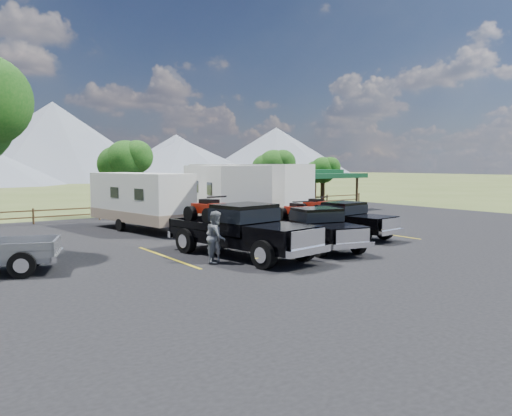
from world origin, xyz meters
TOP-DOWN VIEW (x-y plane):
  - ground at (0.00, 0.00)m, footprint 320.00×320.00m
  - asphalt_lot at (0.00, 3.00)m, footprint 44.00×34.00m
  - stall_lines at (0.00, 4.00)m, footprint 12.12×5.50m
  - tree_ne_a at (8.97, 17.01)m, footprint 3.11×2.92m
  - tree_ne_b at (14.98, 18.01)m, footprint 2.77×2.59m
  - tree_north at (-2.03, 19.02)m, footprint 3.46×3.24m
  - rail_fence at (2.00, 18.50)m, footprint 36.12×0.12m
  - pavilion at (13.00, 17.00)m, footprint 6.20×6.20m
  - rig_left at (-3.57, 2.54)m, footprint 3.32×7.18m
  - rig_center at (0.14, 2.38)m, footprint 2.96×6.08m
  - rig_right at (3.39, 4.09)m, footprint 2.64×6.03m
  - trailer_left at (-3.71, 12.28)m, footprint 3.43×9.02m
  - trailer_center at (0.29, 10.18)m, footprint 4.59×10.15m
  - trailer_right at (3.17, 11.90)m, footprint 4.19×10.44m
  - person_a at (-4.99, 2.09)m, footprint 0.61×0.41m
  - person_b at (-4.96, 1.97)m, footprint 1.15×1.17m

SIDE VIEW (x-z plane):
  - ground at x=0.00m, z-range 0.00..0.00m
  - asphalt_lot at x=0.00m, z-range 0.00..0.04m
  - stall_lines at x=0.00m, z-range 0.04..0.05m
  - rail_fence at x=2.00m, z-range 0.11..1.11m
  - person_a at x=-4.99m, z-range 0.04..1.68m
  - rig_center at x=0.14m, z-range 0.00..1.95m
  - rig_right at x=3.39m, z-range 0.00..1.95m
  - person_b at x=-4.96m, z-range 0.04..1.95m
  - rig_left at x=-3.57m, z-range 0.00..2.30m
  - trailer_left at x=-3.71m, z-range 0.11..3.23m
  - trailer_center at x=0.29m, z-range 0.12..3.65m
  - trailer_right at x=3.17m, z-range 0.12..3.74m
  - pavilion at x=13.00m, z-range 1.18..4.40m
  - tree_ne_b at x=14.98m, z-range 0.99..5.26m
  - tree_ne_a at x=8.97m, z-range 1.10..5.86m
  - tree_north at x=-2.03m, z-range 1.21..6.46m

